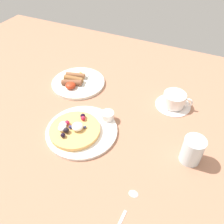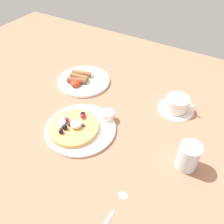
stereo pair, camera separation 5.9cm
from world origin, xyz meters
The scene contains 10 objects.
ground_plane centered at (0.00, 0.00, -0.01)m, with size 2.07×1.41×0.03m, color #A67055.
pancake_plate centered at (-0.05, -0.06, 0.01)m, with size 0.25×0.25×0.01m, color white.
pancake_with_berries centered at (-0.07, -0.08, 0.02)m, with size 0.18×0.18×0.04m.
syrup_ramekin centered at (0.01, 0.03, 0.02)m, with size 0.05×0.05×0.03m.
breakfast_plate centered at (-0.21, 0.18, 0.01)m, with size 0.23×0.23×0.01m, color white.
fried_breakfast centered at (-0.23, 0.17, 0.02)m, with size 0.10×0.15×0.03m.
coffee_saucer centered at (0.21, 0.22, 0.00)m, with size 0.14×0.14×0.01m, color white.
coffee_cup centered at (0.21, 0.22, 0.03)m, with size 0.12×0.09×0.05m.
teaspoon centered at (0.20, -0.25, 0.00)m, with size 0.03×0.17×0.01m.
water_glass centered at (0.32, -0.02, 0.05)m, with size 0.07×0.07×0.09m, color silver.
Camera 2 is at (0.34, -0.49, 0.62)m, focal length 36.98 mm.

